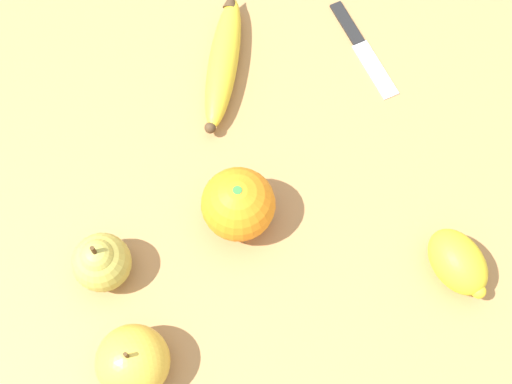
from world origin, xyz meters
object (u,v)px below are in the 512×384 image
Objects in this scene: banana at (221,61)px; pear at (101,261)px; orange at (238,204)px; lemon at (458,262)px; paring_knife at (361,45)px; apple at (133,362)px.

pear reaches higher than banana.
orange reaches higher than lemon.
paring_knife is (-0.41, -0.16, -0.03)m from pear.
orange is at bearing -166.21° from banana.
orange is 1.02× the size of apple.
paring_knife is at bearing -146.25° from apple.
orange is 0.21m from apple.
orange is at bearing 31.66° from paring_knife.
lemon is (-0.20, 0.16, -0.02)m from orange.
lemon is 0.58× the size of paring_knife.
apple is 0.92× the size of lemon.
orange is 0.17m from pear.
pear is 0.92× the size of lemon.
banana is 2.21× the size of orange.
apple is 0.51m from paring_knife.
apple is at bearing 87.58° from pear.
lemon is at bearing 81.26° from paring_knife.
pear is 0.12m from apple.
apple reaches higher than banana.
banana is 0.31m from pear.
orange is 0.30m from paring_knife.
apple is (0.01, 0.12, -0.00)m from pear.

